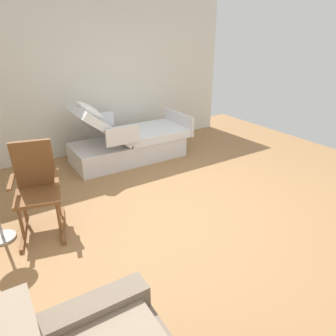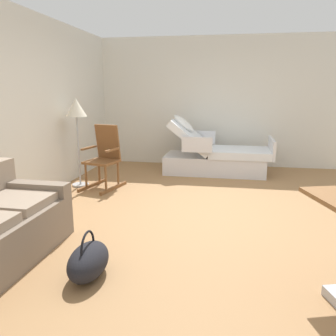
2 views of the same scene
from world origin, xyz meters
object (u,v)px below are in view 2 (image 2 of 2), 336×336
Objects in this scene: rocking_chair at (104,158)px; duffel_bag at (88,261)px; hospital_bed at (215,157)px; floor_lamp at (76,114)px.

duffel_bag is at bearing -162.58° from rocking_chair.
hospital_bed is 1.40× the size of floor_lamp.
rocking_chair is 0.85m from floor_lamp.
floor_lamp reaches higher than hospital_bed.
duffel_bag is (-4.12, 0.92, -0.16)m from hospital_bed.
rocking_chair is at bearing -90.18° from floor_lamp.
rocking_chair is 1.85× the size of duffel_bag.
rocking_chair is 0.71× the size of floor_lamp.
hospital_bed is at bearing -52.92° from rocking_chair.
hospital_bed reaches higher than duffel_bag.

